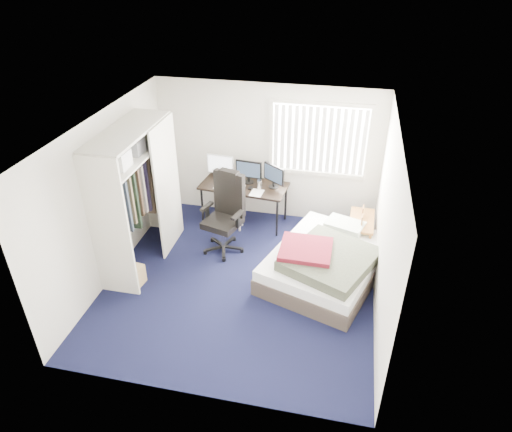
{
  "coord_description": "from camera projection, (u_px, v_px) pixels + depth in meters",
  "views": [
    {
      "loc": [
        1.38,
        -5.31,
        4.52
      ],
      "look_at": [
        0.15,
        0.4,
        0.96
      ],
      "focal_mm": 32.0,
      "sensor_mm": 36.0,
      "label": 1
    }
  ],
  "objects": [
    {
      "name": "ground",
      "position": [
        241.0,
        281.0,
        7.04
      ],
      "size": [
        4.2,
        4.2,
        0.0
      ],
      "primitive_type": "plane",
      "color": "black",
      "rests_on": "ground"
    },
    {
      "name": "pine_box",
      "position": [
        129.0,
        275.0,
        6.92
      ],
      "size": [
        0.44,
        0.36,
        0.31
      ],
      "primitive_type": "cube",
      "rotation": [
        0.0,
        0.0,
        -0.13
      ],
      "color": "tan",
      "rests_on": "ground"
    },
    {
      "name": "desk",
      "position": [
        245.0,
        183.0,
        8.16
      ],
      "size": [
        1.6,
        0.87,
        1.22
      ],
      "color": "black",
      "rests_on": "ground"
    },
    {
      "name": "office_chair",
      "position": [
        225.0,
        221.0,
        7.55
      ],
      "size": [
        0.8,
        0.8,
        1.38
      ],
      "color": "black",
      "rests_on": "ground"
    },
    {
      "name": "footstool",
      "position": [
        234.0,
        217.0,
        8.25
      ],
      "size": [
        0.34,
        0.27,
        0.27
      ],
      "color": "white",
      "rests_on": "ground"
    },
    {
      "name": "closet",
      "position": [
        136.0,
        185.0,
        6.86
      ],
      "size": [
        0.64,
        1.84,
        2.22
      ],
      "color": "beige",
      "rests_on": "ground"
    },
    {
      "name": "nightstand",
      "position": [
        361.0,
        223.0,
        7.59
      ],
      "size": [
        0.42,
        0.8,
        0.72
      ],
      "color": "brown",
      "rests_on": "ground"
    },
    {
      "name": "room_shell",
      "position": [
        239.0,
        196.0,
        6.25
      ],
      "size": [
        4.2,
        4.2,
        4.2
      ],
      "color": "silver",
      "rests_on": "ground"
    },
    {
      "name": "window_assembly",
      "position": [
        319.0,
        140.0,
        7.75
      ],
      "size": [
        1.72,
        0.09,
        1.32
      ],
      "color": "white",
      "rests_on": "ground"
    },
    {
      "name": "bed",
      "position": [
        326.0,
        261.0,
        7.0
      ],
      "size": [
        2.07,
        2.39,
        0.66
      ],
      "color": "#3D332C",
      "rests_on": "ground"
    }
  ]
}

